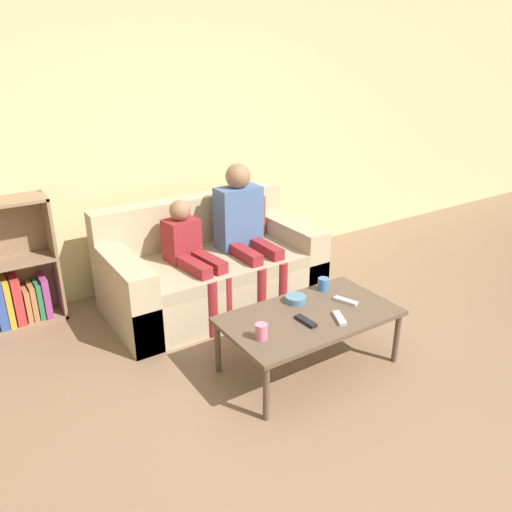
# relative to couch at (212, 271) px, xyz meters

# --- Properties ---
(ground_plane) EXTENTS (22.00, 22.00, 0.00)m
(ground_plane) POSITION_rel_couch_xyz_m (-0.02, -1.87, -0.29)
(ground_plane) COLOR #84664C
(wall_back) EXTENTS (12.00, 0.06, 2.60)m
(wall_back) POSITION_rel_couch_xyz_m (-0.02, 0.69, 1.01)
(wall_back) COLOR beige
(wall_back) RESTS_ON ground_plane
(couch) EXTENTS (1.75, 0.93, 0.86)m
(couch) POSITION_rel_couch_xyz_m (0.00, 0.00, 0.00)
(couch) COLOR tan
(couch) RESTS_ON ground_plane
(bookshelf) EXTENTS (0.79, 0.28, 1.01)m
(bookshelf) POSITION_rel_couch_xyz_m (-1.55, 0.54, 0.07)
(bookshelf) COLOR #8E7051
(bookshelf) RESTS_ON ground_plane
(coffee_table) EXTENTS (1.17, 0.65, 0.40)m
(coffee_table) POSITION_rel_couch_xyz_m (0.09, -1.19, 0.08)
(coffee_table) COLOR brown
(coffee_table) RESTS_ON ground_plane
(person_adult) EXTENTS (0.38, 0.64, 1.17)m
(person_adult) POSITION_rel_couch_xyz_m (0.27, -0.09, 0.39)
(person_adult) COLOR maroon
(person_adult) RESTS_ON ground_plane
(person_child) EXTENTS (0.32, 0.66, 0.95)m
(person_child) POSITION_rel_couch_xyz_m (-0.24, -0.14, 0.26)
(person_child) COLOR maroon
(person_child) RESTS_ON ground_plane
(cup_near) EXTENTS (0.08, 0.08, 0.10)m
(cup_near) POSITION_rel_couch_xyz_m (-0.35, -1.27, 0.16)
(cup_near) COLOR pink
(cup_near) RESTS_ON coffee_table
(cup_far) EXTENTS (0.08, 0.08, 0.09)m
(cup_far) POSITION_rel_couch_xyz_m (0.40, -0.96, 0.16)
(cup_far) COLOR #3D70B2
(cup_far) RESTS_ON coffee_table
(tv_remote_0) EXTENTS (0.10, 0.18, 0.02)m
(tv_remote_0) POSITION_rel_couch_xyz_m (0.40, -1.20, 0.12)
(tv_remote_0) COLOR #B7B7BC
(tv_remote_0) RESTS_ON coffee_table
(tv_remote_1) EXTENTS (0.12, 0.17, 0.02)m
(tv_remote_1) POSITION_rel_couch_xyz_m (0.20, -1.36, 0.12)
(tv_remote_1) COLOR #B7B7BC
(tv_remote_1) RESTS_ON coffee_table
(tv_remote_2) EXTENTS (0.06, 0.17, 0.02)m
(tv_remote_2) POSITION_rel_couch_xyz_m (-0.00, -1.27, 0.12)
(tv_remote_2) COLOR black
(tv_remote_2) RESTS_ON coffee_table
(snack_bowl) EXTENTS (0.14, 0.14, 0.05)m
(snack_bowl) POSITION_rel_couch_xyz_m (0.12, -1.00, 0.14)
(snack_bowl) COLOR teal
(snack_bowl) RESTS_ON coffee_table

